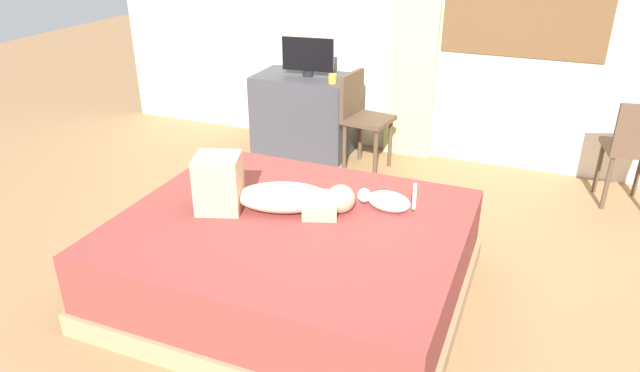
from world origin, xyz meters
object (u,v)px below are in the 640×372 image
at_px(tv_monitor, 308,56).
at_px(cup, 333,79).
at_px(person_lying, 267,193).
at_px(chair_by_desk, 361,113).
at_px(chair_spare, 634,146).
at_px(cat, 386,201).
at_px(desk, 304,114).
at_px(bed, 292,258).

relative_size(tv_monitor, cup, 6.02).
distance_m(person_lying, chair_by_desk, 1.92).
bearing_deg(cup, tv_monitor, 154.33).
bearing_deg(chair_spare, person_lying, -137.14).
distance_m(cat, chair_spare, 2.24).
bearing_deg(chair_by_desk, chair_spare, 1.11).
xyz_separation_m(cat, chair_by_desk, (-0.71, 1.66, -0.06)).
height_order(desk, tv_monitor, tv_monitor).
xyz_separation_m(cat, chair_spare, (1.45, 1.70, -0.06)).
xyz_separation_m(desk, chair_by_desk, (0.62, -0.18, 0.14)).
bearing_deg(chair_spare, tv_monitor, 177.21).
distance_m(person_lying, tv_monitor, 2.21).
bearing_deg(person_lying, cup, 99.78).
distance_m(bed, cat, 0.66).
xyz_separation_m(cup, chair_by_desk, (0.29, -0.03, -0.27)).
relative_size(cat, cup, 4.49).
bearing_deg(person_lying, tv_monitor, 106.84).
relative_size(bed, chair_by_desk, 2.34).
xyz_separation_m(tv_monitor, chair_by_desk, (0.58, -0.18, -0.41)).
xyz_separation_m(bed, person_lying, (-0.19, 0.07, 0.37)).
xyz_separation_m(desk, tv_monitor, (0.04, 0.00, 0.55)).
bearing_deg(chair_by_desk, bed, -83.23).
relative_size(cat, chair_spare, 0.42).
bearing_deg(chair_by_desk, cup, 173.48).
relative_size(bed, cat, 5.61).
distance_m(cat, chair_by_desk, 1.81).
bearing_deg(chair_by_desk, person_lying, -88.50).
bearing_deg(cup, chair_by_desk, -6.52).
bearing_deg(chair_by_desk, desk, 164.28).
xyz_separation_m(desk, chair_spare, (2.78, -0.13, 0.14)).
bearing_deg(chair_spare, chair_by_desk, -178.89).
bearing_deg(desk, tv_monitor, 0.00).
height_order(cat, cup, cup).
distance_m(bed, chair_by_desk, 2.01).
bearing_deg(chair_spare, cup, -179.79).
bearing_deg(tv_monitor, desk, 180.00).
distance_m(tv_monitor, cup, 0.36).
bearing_deg(bed, desk, 111.69).
height_order(person_lying, chair_spare, chair_spare).
xyz_separation_m(person_lying, cat, (0.66, 0.25, -0.05)).
height_order(person_lying, tv_monitor, tv_monitor).
height_order(person_lying, cup, person_lying).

